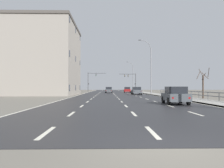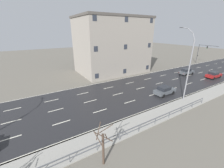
# 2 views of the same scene
# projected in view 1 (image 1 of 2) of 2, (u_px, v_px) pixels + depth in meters

# --- Properties ---
(ground_plane) EXTENTS (160.00, 160.00, 0.12)m
(ground_plane) POSITION_uv_depth(u_px,v_px,m) (114.00, 94.00, 53.75)
(ground_plane) COLOR #666056
(road_asphalt_strip) EXTENTS (14.00, 120.00, 0.03)m
(road_asphalt_strip) POSITION_uv_depth(u_px,v_px,m) (112.00, 93.00, 65.74)
(road_asphalt_strip) COLOR #232326
(road_asphalt_strip) RESTS_ON ground
(sidewalk_right) EXTENTS (3.00, 120.00, 0.12)m
(sidewalk_right) POSITION_uv_depth(u_px,v_px,m) (142.00, 92.00, 65.92)
(sidewalk_right) COLOR gray
(sidewalk_right) RESTS_ON ground
(guardrail) EXTENTS (0.07, 36.43, 1.00)m
(guardrail) POSITION_uv_depth(u_px,v_px,m) (191.00, 93.00, 31.45)
(guardrail) COLOR #515459
(guardrail) RESTS_ON ground
(street_lamp_midground) EXTENTS (2.73, 0.24, 11.35)m
(street_lamp_midground) POSITION_uv_depth(u_px,v_px,m) (150.00, 68.00, 48.24)
(street_lamp_midground) COLOR slate
(street_lamp_midground) RESTS_ON ground
(street_lamp_distant) EXTENTS (2.41, 0.24, 10.42)m
(street_lamp_distant) POSITION_uv_depth(u_px,v_px,m) (133.00, 77.00, 81.90)
(street_lamp_distant) COLOR slate
(street_lamp_distant) RESTS_ON ground
(traffic_signal_right) EXTENTS (5.63, 0.36, 6.07)m
(traffic_signal_right) POSITION_uv_depth(u_px,v_px,m) (131.00, 79.00, 76.79)
(traffic_signal_right) COLOR #38383A
(traffic_signal_right) RESTS_ON ground
(traffic_signal_left) EXTENTS (6.03, 0.36, 6.45)m
(traffic_signal_left) POSITION_uv_depth(u_px,v_px,m) (91.00, 79.00, 78.43)
(traffic_signal_left) COLOR #38383A
(traffic_signal_left) RESTS_ON ground
(car_distant) EXTENTS (1.99, 4.18, 1.57)m
(car_distant) POSITION_uv_depth(u_px,v_px,m) (109.00, 90.00, 62.14)
(car_distant) COLOR #474C51
(car_distant) RESTS_ON ground
(car_far_left) EXTENTS (2.02, 4.19, 1.57)m
(car_far_left) POSITION_uv_depth(u_px,v_px,m) (127.00, 90.00, 65.19)
(car_far_left) COLOR maroon
(car_far_left) RESTS_ON ground
(car_far_right) EXTENTS (2.00, 4.18, 1.57)m
(car_far_right) POSITION_uv_depth(u_px,v_px,m) (175.00, 95.00, 20.76)
(car_far_right) COLOR #474C51
(car_far_right) RESTS_ON ground
(car_near_right) EXTENTS (1.88, 4.12, 1.57)m
(car_near_right) POSITION_uv_depth(u_px,v_px,m) (136.00, 91.00, 47.29)
(car_near_right) COLOR #474C51
(car_near_right) RESTS_ON ground
(brick_building) EXTENTS (12.50, 17.94, 14.19)m
(brick_building) POSITION_uv_depth(u_px,v_px,m) (45.00, 59.00, 47.14)
(brick_building) COLOR gray
(brick_building) RESTS_ON ground
(bare_tree_mid) EXTENTS (1.77, 1.91, 4.09)m
(bare_tree_mid) POSITION_uv_depth(u_px,v_px,m) (203.00, 84.00, 31.37)
(bare_tree_mid) COLOR #423328
(bare_tree_mid) RESTS_ON ground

